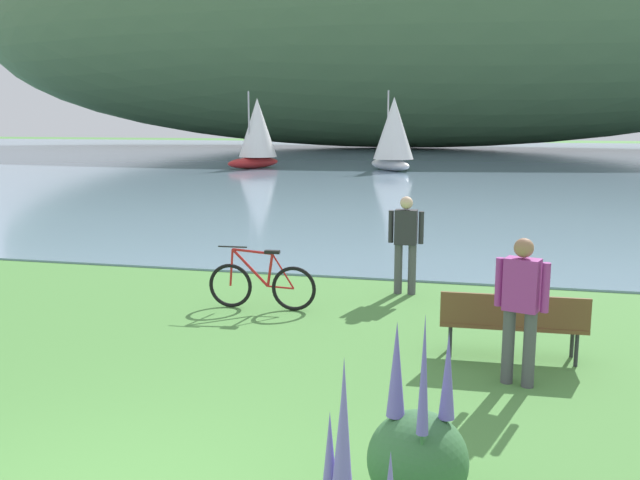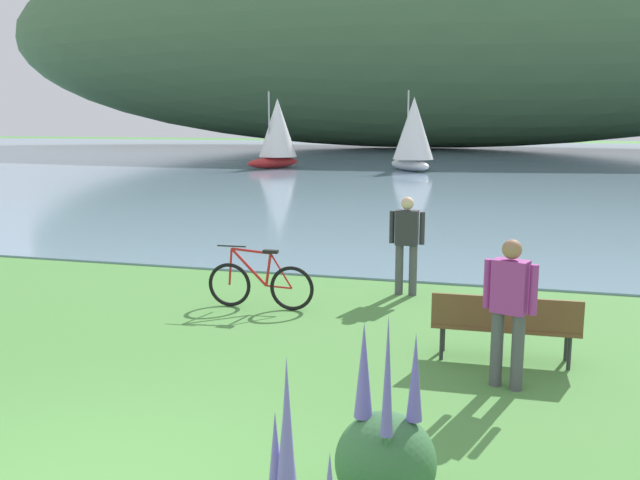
{
  "view_description": "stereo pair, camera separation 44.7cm",
  "coord_description": "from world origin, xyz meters",
  "px_view_note": "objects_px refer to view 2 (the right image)",
  "views": [
    {
      "loc": [
        2.7,
        -4.11,
        3.01
      ],
      "look_at": [
        0.11,
        6.91,
        1.0
      ],
      "focal_mm": 38.31,
      "sensor_mm": 36.0,
      "label": 1
    },
    {
      "loc": [
        3.13,
        -4.0,
        3.01
      ],
      "look_at": [
        0.11,
        6.91,
        1.0
      ],
      "focal_mm": 38.31,
      "sensor_mm": 36.0,
      "label": 2
    }
  ],
  "objects_px": {
    "bicycle_leaning_near_bench": "(260,284)",
    "sailboat_mid_bay": "(277,132)",
    "person_on_the_grass": "(509,304)",
    "sailboat_nearest_to_shore": "(413,133)",
    "person_at_shoreline": "(407,239)",
    "park_bench_near_camera": "(505,322)"
  },
  "relations": [
    {
      "from": "park_bench_near_camera",
      "to": "person_at_shoreline",
      "type": "xyz_separation_m",
      "value": [
        -1.68,
        3.01,
        0.46
      ]
    },
    {
      "from": "park_bench_near_camera",
      "to": "person_on_the_grass",
      "type": "distance_m",
      "value": 0.96
    },
    {
      "from": "person_at_shoreline",
      "to": "sailboat_nearest_to_shore",
      "type": "relative_size",
      "value": 0.37
    },
    {
      "from": "sailboat_mid_bay",
      "to": "park_bench_near_camera",
      "type": "bearing_deg",
      "value": -66.32
    },
    {
      "from": "bicycle_leaning_near_bench",
      "to": "person_on_the_grass",
      "type": "xyz_separation_m",
      "value": [
        3.84,
        -2.36,
        0.58
      ]
    },
    {
      "from": "person_at_shoreline",
      "to": "sailboat_mid_bay",
      "type": "xyz_separation_m",
      "value": [
        -12.19,
        28.62,
        1.24
      ]
    },
    {
      "from": "person_at_shoreline",
      "to": "sailboat_mid_bay",
      "type": "height_order",
      "value": "sailboat_mid_bay"
    },
    {
      "from": "bicycle_leaning_near_bench",
      "to": "sailboat_nearest_to_shore",
      "type": "distance_m",
      "value": 29.8
    },
    {
      "from": "park_bench_near_camera",
      "to": "sailboat_mid_bay",
      "type": "xyz_separation_m",
      "value": [
        -13.87,
        31.63,
        1.7
      ]
    },
    {
      "from": "park_bench_near_camera",
      "to": "bicycle_leaning_near_bench",
      "type": "relative_size",
      "value": 1.02
    },
    {
      "from": "person_on_the_grass",
      "to": "sailboat_nearest_to_shore",
      "type": "distance_m",
      "value": 32.55
    },
    {
      "from": "bicycle_leaning_near_bench",
      "to": "sailboat_mid_bay",
      "type": "relative_size",
      "value": 0.38
    },
    {
      "from": "person_at_shoreline",
      "to": "person_on_the_grass",
      "type": "xyz_separation_m",
      "value": [
        1.71,
        -3.86,
        0.0
      ]
    },
    {
      "from": "bicycle_leaning_near_bench",
      "to": "park_bench_near_camera",
      "type": "bearing_deg",
      "value": -21.7
    },
    {
      "from": "person_on_the_grass",
      "to": "bicycle_leaning_near_bench",
      "type": "bearing_deg",
      "value": 148.42
    },
    {
      "from": "bicycle_leaning_near_bench",
      "to": "person_on_the_grass",
      "type": "relative_size",
      "value": 1.04
    },
    {
      "from": "sailboat_mid_bay",
      "to": "bicycle_leaning_near_bench",
      "type": "bearing_deg",
      "value": -71.52
    },
    {
      "from": "sailboat_nearest_to_shore",
      "to": "sailboat_mid_bay",
      "type": "distance_m",
      "value": 8.43
    },
    {
      "from": "bicycle_leaning_near_bench",
      "to": "person_on_the_grass",
      "type": "bearing_deg",
      "value": -31.58
    },
    {
      "from": "park_bench_near_camera",
      "to": "sailboat_nearest_to_shore",
      "type": "xyz_separation_m",
      "value": [
        -5.45,
        31.21,
        1.7
      ]
    },
    {
      "from": "park_bench_near_camera",
      "to": "bicycle_leaning_near_bench",
      "type": "distance_m",
      "value": 4.1
    },
    {
      "from": "bicycle_leaning_near_bench",
      "to": "person_on_the_grass",
      "type": "distance_m",
      "value": 4.55
    }
  ]
}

